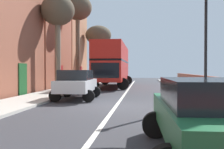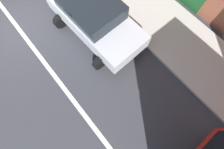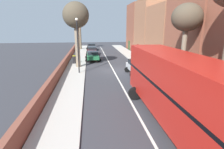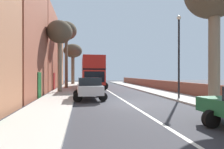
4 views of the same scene
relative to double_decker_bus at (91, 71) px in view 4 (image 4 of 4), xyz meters
The scene contains 11 objects.
ground_plane 13.72m from the double_decker_bus, 82.78° to the right, with size 84.00×84.00×0.00m, color #333338.
road_centre_line 13.72m from the double_decker_bus, 82.78° to the right, with size 0.16×54.00×0.01m, color silver.
sidewalk_left 13.98m from the double_decker_bus, 103.42° to the right, with size 2.60×60.00×0.12m, color #B2ADA3.
sidewalk_right 15.12m from the double_decker_bus, 63.80° to the right, with size 2.60×60.00×0.12m, color #B2ADA3.
boundary_wall_right 15.79m from the double_decker_bus, 58.72° to the right, with size 0.36×54.00×1.18m, color brown.
double_decker_bus is the anchor object (origin of this frame).
parked_car_silver_left_1 11.13m from the double_decker_bus, 94.14° to the right, with size 2.52×4.13×1.67m.
street_tree_left_0 7.86m from the double_decker_bus, 120.90° to the right, with size 2.57×2.57×7.31m.
street_tree_left_2 9.97m from the double_decker_bus, 108.34° to the left, with size 3.41×3.41×7.40m.
street_tree_left_4 6.12m from the double_decker_bus, 169.01° to the right, with size 2.75×2.75×8.77m.
lamppost_right 13.69m from the double_decker_bus, 63.84° to the right, with size 0.32×0.32×6.31m.
Camera 4 is at (-3.10, -11.21, 1.96)m, focal length 28.23 mm.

